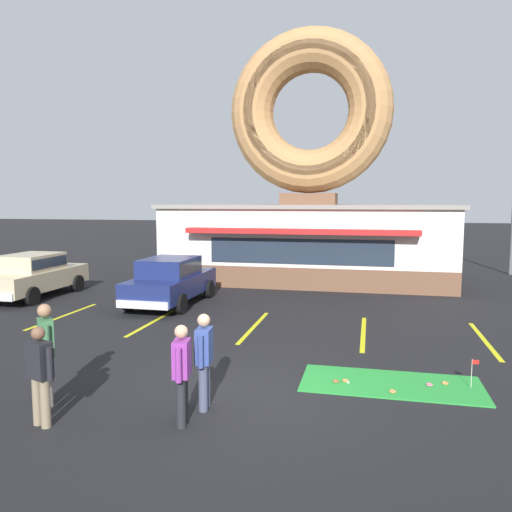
# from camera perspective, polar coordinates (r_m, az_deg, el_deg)

# --- Properties ---
(ground_plane) EXTENTS (160.00, 160.00, 0.00)m
(ground_plane) POSITION_cam_1_polar(r_m,az_deg,el_deg) (9.24, -1.36, -15.94)
(ground_plane) COLOR black
(donut_shop_building) EXTENTS (12.30, 6.75, 10.96)m
(donut_shop_building) POSITION_cam_1_polar(r_m,az_deg,el_deg) (22.40, 6.09, 6.83)
(donut_shop_building) COLOR brown
(donut_shop_building) RESTS_ON ground
(putting_mat) EXTENTS (3.39, 1.50, 0.03)m
(putting_mat) POSITION_cam_1_polar(r_m,az_deg,el_deg) (10.19, 15.16, -13.93)
(putting_mat) COLOR green
(putting_mat) RESTS_ON ground
(mini_donut_near_left) EXTENTS (0.13, 0.13, 0.04)m
(mini_donut_near_left) POSITION_cam_1_polar(r_m,az_deg,el_deg) (10.02, 9.09, -13.94)
(mini_donut_near_left) COLOR brown
(mini_donut_near_left) RESTS_ON putting_mat
(mini_donut_near_right) EXTENTS (0.13, 0.13, 0.04)m
(mini_donut_near_right) POSITION_cam_1_polar(r_m,az_deg,el_deg) (9.74, 15.34, -14.69)
(mini_donut_near_right) COLOR #D17F47
(mini_donut_near_right) RESTS_ON putting_mat
(mini_donut_mid_left) EXTENTS (0.13, 0.13, 0.04)m
(mini_donut_mid_left) POSITION_cam_1_polar(r_m,az_deg,el_deg) (10.44, 20.80, -13.42)
(mini_donut_mid_left) COLOR #D17F47
(mini_donut_mid_left) RESTS_ON putting_mat
(mini_donut_mid_centre) EXTENTS (0.13, 0.13, 0.04)m
(mini_donut_mid_centre) POSITION_cam_1_polar(r_m,az_deg,el_deg) (10.27, 19.20, -13.71)
(mini_donut_mid_centre) COLOR #D8667F
(mini_donut_mid_centre) RESTS_ON putting_mat
(mini_donut_mid_right) EXTENTS (0.13, 0.13, 0.04)m
(mini_donut_mid_right) POSITION_cam_1_polar(r_m,az_deg,el_deg) (10.07, 10.18, -13.84)
(mini_donut_mid_right) COLOR #D17F47
(mini_donut_mid_right) RESTS_ON putting_mat
(golf_ball) EXTENTS (0.04, 0.04, 0.04)m
(golf_ball) POSITION_cam_1_polar(r_m,az_deg,el_deg) (9.98, 10.51, -14.03)
(golf_ball) COLOR white
(golf_ball) RESTS_ON putting_mat
(putting_flag_pin) EXTENTS (0.13, 0.01, 0.55)m
(putting_flag_pin) POSITION_cam_1_polar(r_m,az_deg,el_deg) (10.31, 23.65, -11.52)
(putting_flag_pin) COLOR silver
(putting_flag_pin) RESTS_ON putting_mat
(car_navy) EXTENTS (2.00, 4.57, 1.60)m
(car_navy) POSITION_cam_1_polar(r_m,az_deg,el_deg) (17.21, -9.71, -2.60)
(car_navy) COLOR navy
(car_navy) RESTS_ON ground
(car_champagne) EXTENTS (2.01, 4.57, 1.60)m
(car_champagne) POSITION_cam_1_polar(r_m,az_deg,el_deg) (19.96, -24.10, -1.85)
(car_champagne) COLOR #BCAD89
(car_champagne) RESTS_ON ground
(pedestrian_blue_sweater_man) EXTENTS (0.43, 0.48, 1.76)m
(pedestrian_blue_sweater_man) POSITION_cam_1_polar(r_m,az_deg,el_deg) (9.40, -22.86, -9.71)
(pedestrian_blue_sweater_man) COLOR slate
(pedestrian_blue_sweater_man) RESTS_ON ground
(pedestrian_hooded_kid) EXTENTS (0.28, 0.59, 1.63)m
(pedestrian_hooded_kid) POSITION_cam_1_polar(r_m,az_deg,el_deg) (8.56, -5.95, -11.39)
(pedestrian_hooded_kid) COLOR #474C66
(pedestrian_hooded_kid) RESTS_ON ground
(pedestrian_leather_jacket_man) EXTENTS (0.31, 0.59, 1.60)m
(pedestrian_leather_jacket_man) POSITION_cam_1_polar(r_m,az_deg,el_deg) (8.03, -8.48, -12.79)
(pedestrian_leather_jacket_man) COLOR #232328
(pedestrian_leather_jacket_man) RESTS_ON ground
(pedestrian_clipboard_woman) EXTENTS (0.57, 0.35, 1.58)m
(pedestrian_clipboard_woman) POSITION_cam_1_polar(r_m,az_deg,el_deg) (8.59, -23.46, -12.04)
(pedestrian_clipboard_woman) COLOR #7F7056
(pedestrian_clipboard_woman) RESTS_ON ground
(trash_bin) EXTENTS (0.57, 0.57, 0.97)m
(trash_bin) POSITION_cam_1_polar(r_m,az_deg,el_deg) (21.09, -9.96, -2.02)
(trash_bin) COLOR #51565B
(trash_bin) RESTS_ON ground
(parking_stripe_far_left) EXTENTS (0.12, 3.60, 0.01)m
(parking_stripe_far_left) POSITION_cam_1_polar(r_m,az_deg,el_deg) (16.49, -21.14, -6.40)
(parking_stripe_far_left) COLOR yellow
(parking_stripe_far_left) RESTS_ON ground
(parking_stripe_left) EXTENTS (0.12, 3.60, 0.01)m
(parking_stripe_left) POSITION_cam_1_polar(r_m,az_deg,el_deg) (15.04, -11.54, -7.30)
(parking_stripe_left) COLOR yellow
(parking_stripe_left) RESTS_ON ground
(parking_stripe_mid_left) EXTENTS (0.12, 3.60, 0.01)m
(parking_stripe_mid_left) POSITION_cam_1_polar(r_m,az_deg,el_deg) (14.09, -0.25, -8.09)
(parking_stripe_mid_left) COLOR yellow
(parking_stripe_mid_left) RESTS_ON ground
(parking_stripe_centre) EXTENTS (0.12, 3.60, 0.01)m
(parking_stripe_centre) POSITION_cam_1_polar(r_m,az_deg,el_deg) (13.74, 12.16, -8.60)
(parking_stripe_centre) COLOR yellow
(parking_stripe_centre) RESTS_ON ground
(parking_stripe_mid_right) EXTENTS (0.12, 3.60, 0.01)m
(parking_stripe_mid_right) POSITION_cam_1_polar(r_m,az_deg,el_deg) (14.04, 24.64, -8.72)
(parking_stripe_mid_right) COLOR yellow
(parking_stripe_mid_right) RESTS_ON ground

